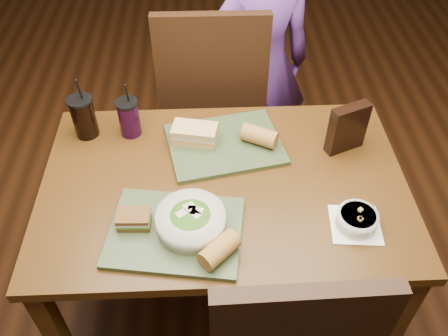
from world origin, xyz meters
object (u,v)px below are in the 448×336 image
(diner, at_px, (260,65))
(sandwich_near, at_px, (134,219))
(baguette_far, at_px, (260,136))
(chip_bag, at_px, (347,128))
(baguette_near, at_px, (219,250))
(cup_berry, at_px, (129,117))
(tray_far, at_px, (225,144))
(chair_far, at_px, (212,98))
(sandwich_far, at_px, (195,134))
(tray_near, at_px, (175,232))
(salad_bowl, at_px, (191,220))
(cup_cola, at_px, (84,117))
(soup_bowl, at_px, (357,219))
(dining_table, at_px, (224,199))

(diner, height_order, sandwich_near, diner)
(baguette_far, bearing_deg, chip_bag, -4.02)
(baguette_near, height_order, cup_berry, cup_berry)
(tray_far, distance_m, baguette_near, 0.52)
(chair_far, distance_m, sandwich_near, 0.92)
(chair_far, height_order, sandwich_far, chair_far)
(tray_near, distance_m, baguette_far, 0.51)
(salad_bowl, relative_size, baguette_far, 1.65)
(cup_berry, bearing_deg, diner, 44.23)
(chip_bag, bearing_deg, tray_far, 153.90)
(diner, distance_m, sandwich_far, 0.71)
(baguette_near, bearing_deg, salad_bowl, 127.26)
(chair_far, relative_size, cup_berry, 4.69)
(sandwich_near, xyz_separation_m, cup_cola, (-0.23, 0.47, 0.04))
(soup_bowl, relative_size, baguette_near, 1.35)
(baguette_near, xyz_separation_m, cup_berry, (-0.33, 0.61, 0.03))
(diner, xyz_separation_m, sandwich_far, (-0.32, -0.63, 0.12))
(cup_berry, bearing_deg, baguette_near, -61.82)
(sandwich_near, distance_m, chip_bag, 0.84)
(soup_bowl, height_order, baguette_far, baguette_far)
(tray_near, bearing_deg, chair_far, 81.18)
(tray_near, height_order, salad_bowl, salad_bowl)
(tray_far, bearing_deg, sandwich_near, -129.16)
(diner, height_order, soup_bowl, diner)
(tray_near, bearing_deg, cup_cola, 125.36)
(dining_table, relative_size, baguette_far, 9.73)
(tray_far, distance_m, sandwich_near, 0.49)
(chair_far, height_order, diner, diner)
(sandwich_near, xyz_separation_m, baguette_far, (0.44, 0.37, 0.01))
(cup_berry, bearing_deg, chip_bag, -8.51)
(dining_table, height_order, baguette_far, baguette_far)
(chair_far, xyz_separation_m, sandwich_far, (-0.08, -0.47, 0.19))
(sandwich_far, relative_size, chip_bag, 0.93)
(diner, distance_m, chip_bag, 0.74)
(dining_table, height_order, cup_berry, cup_berry)
(dining_table, relative_size, cup_cola, 4.99)
(tray_far, distance_m, salad_bowl, 0.42)
(chair_far, xyz_separation_m, tray_far, (0.04, -0.49, 0.14))
(soup_bowl, bearing_deg, chip_bag, 83.57)
(chair_far, bearing_deg, cup_berry, -129.77)
(salad_bowl, bearing_deg, chair_far, 84.35)
(tray_near, relative_size, cup_berry, 1.78)
(dining_table, relative_size, sandwich_far, 7.14)
(tray_far, height_order, sandwich_near, sandwich_near)
(soup_bowl, bearing_deg, tray_near, -179.18)
(cup_berry, bearing_deg, sandwich_far, -16.92)
(sandwich_near, relative_size, chip_bag, 0.55)
(dining_table, bearing_deg, baguette_far, 52.11)
(tray_far, xyz_separation_m, soup_bowl, (0.41, -0.40, 0.02))
(diner, relative_size, sandwich_near, 12.81)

